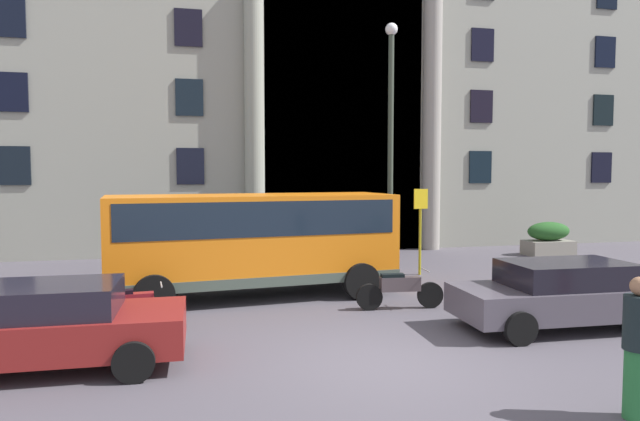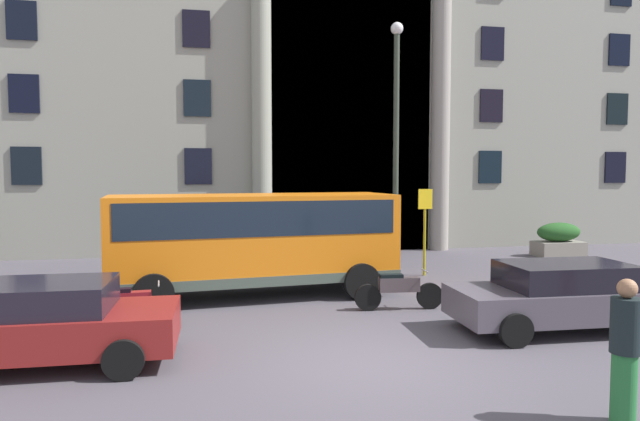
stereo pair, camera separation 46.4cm
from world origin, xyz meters
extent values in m
cube|color=#49454D|center=(0.00, 0.00, -0.06)|extent=(80.00, 64.00, 0.12)
cube|color=gray|center=(0.00, 17.50, 7.66)|extent=(37.13, 9.00, 15.32)
cube|color=black|center=(3.00, 13.06, 5.24)|extent=(6.44, 0.12, 10.48)
cylinder|color=gray|center=(-0.60, 12.75, 5.24)|extent=(0.75, 0.75, 10.48)
cylinder|color=gray|center=(6.59, 12.75, 5.24)|extent=(0.75, 0.75, 10.48)
cube|color=black|center=(-8.91, 12.96, 3.37)|extent=(1.01, 0.08, 1.35)
cube|color=black|center=(-2.97, 12.96, 3.37)|extent=(1.01, 0.08, 1.35)
cube|color=black|center=(8.91, 12.96, 3.37)|extent=(1.01, 0.08, 1.35)
cube|color=black|center=(14.85, 12.96, 3.37)|extent=(1.01, 0.08, 1.35)
cube|color=black|center=(-8.91, 12.96, 5.90)|extent=(1.01, 0.08, 1.35)
cube|color=black|center=(-2.97, 12.96, 5.90)|extent=(1.01, 0.08, 1.35)
cube|color=black|center=(8.91, 12.96, 5.90)|extent=(1.01, 0.08, 1.35)
cube|color=black|center=(14.85, 12.96, 5.90)|extent=(1.01, 0.08, 1.35)
cube|color=black|center=(-8.91, 12.96, 8.42)|extent=(1.01, 0.08, 1.35)
cube|color=black|center=(-2.97, 12.96, 8.42)|extent=(1.01, 0.08, 1.35)
cube|color=black|center=(8.91, 12.96, 8.42)|extent=(1.01, 0.08, 1.35)
cube|color=black|center=(14.85, 12.96, 8.42)|extent=(1.01, 0.08, 1.35)
cube|color=orange|center=(-1.49, 5.50, 1.51)|extent=(7.16, 2.93, 2.11)
cube|color=black|center=(-1.49, 5.50, 2.04)|extent=(6.75, 2.92, 0.82)
cube|color=black|center=(1.92, 5.83, 1.86)|extent=(0.24, 1.90, 1.03)
cube|color=#414D43|center=(-1.49, 5.50, 0.57)|extent=(7.17, 2.97, 0.24)
cylinder|color=black|center=(0.83, 6.87, 0.45)|extent=(0.92, 0.37, 0.90)
cylinder|color=black|center=(1.05, 4.61, 0.45)|extent=(0.92, 0.37, 0.90)
cylinder|color=black|center=(-4.03, 6.39, 0.45)|extent=(0.92, 0.37, 0.90)
cylinder|color=black|center=(-3.81, 4.13, 0.45)|extent=(0.92, 0.37, 0.90)
cylinder|color=#9B9318|center=(3.81, 7.39, 1.29)|extent=(0.08, 0.08, 2.58)
cube|color=yellow|center=(3.81, 7.36, 2.33)|extent=(0.44, 0.03, 0.60)
cube|color=gray|center=(10.27, 10.18, 0.27)|extent=(1.80, 0.97, 0.55)
ellipsoid|color=#214F1F|center=(10.27, 10.18, 0.91)|extent=(1.73, 0.87, 0.72)
cube|color=slate|center=(-2.09, 10.50, 0.26)|extent=(1.57, 0.98, 0.52)
ellipsoid|color=#1A482D|center=(-2.09, 10.50, 1.03)|extent=(1.51, 0.88, 1.01)
cube|color=maroon|center=(-5.37, 1.04, 0.58)|extent=(4.50, 1.84, 0.61)
cube|color=black|center=(-5.37, 1.04, 1.12)|extent=(2.44, 1.59, 0.47)
cylinder|color=black|center=(-3.83, 1.89, 0.31)|extent=(0.62, 0.21, 0.62)
cylinder|color=black|center=(-3.86, 0.13, 0.31)|extent=(0.62, 0.21, 0.62)
cube|color=#4B454F|center=(4.26, 1.22, 0.56)|extent=(4.49, 1.85, 0.59)
cube|color=black|center=(4.26, 1.22, 1.10)|extent=(2.44, 1.58, 0.48)
cylinder|color=black|center=(5.79, 2.02, 0.31)|extent=(0.63, 0.22, 0.62)
cylinder|color=black|center=(2.78, 2.12, 0.31)|extent=(0.63, 0.22, 0.62)
cylinder|color=black|center=(2.73, 0.42, 0.31)|extent=(0.63, 0.22, 0.62)
cylinder|color=black|center=(-3.48, 3.06, 0.30)|extent=(0.61, 0.15, 0.60)
cylinder|color=black|center=(-4.93, 2.94, 0.30)|extent=(0.61, 0.17, 0.60)
cube|color=maroon|center=(-4.21, 3.00, 0.58)|extent=(0.95, 0.32, 0.32)
cube|color=black|center=(-4.39, 2.99, 0.76)|extent=(0.54, 0.24, 0.12)
cylinder|color=#A5A5A8|center=(-3.60, 3.05, 0.88)|extent=(0.08, 0.55, 0.03)
cylinder|color=black|center=(2.33, 3.38, 0.30)|extent=(0.61, 0.15, 0.60)
cylinder|color=black|center=(0.90, 3.50, 0.30)|extent=(0.61, 0.17, 0.60)
cube|color=#4A3F42|center=(1.62, 3.44, 0.58)|extent=(0.94, 0.32, 0.32)
cube|color=black|center=(1.44, 3.45, 0.76)|extent=(0.54, 0.24, 0.12)
cylinder|color=#A5A5A8|center=(2.22, 3.39, 0.88)|extent=(0.08, 0.55, 0.03)
cylinder|color=#256D36|center=(2.40, -2.60, 0.44)|extent=(0.30, 0.30, 0.89)
cylinder|color=black|center=(2.40, -2.60, 1.23)|extent=(0.36, 0.36, 0.68)
sphere|color=#9B6D4C|center=(2.40, -2.60, 1.69)|extent=(0.24, 0.24, 0.24)
cylinder|color=#343E31|center=(3.42, 8.99, 3.79)|extent=(0.18, 0.18, 7.58)
sphere|color=silver|center=(3.42, 8.99, 7.76)|extent=(0.40, 0.40, 0.40)
camera|label=1|loc=(-3.03, -8.33, 3.08)|focal=31.26mm
camera|label=2|loc=(-2.57, -8.43, 3.08)|focal=31.26mm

